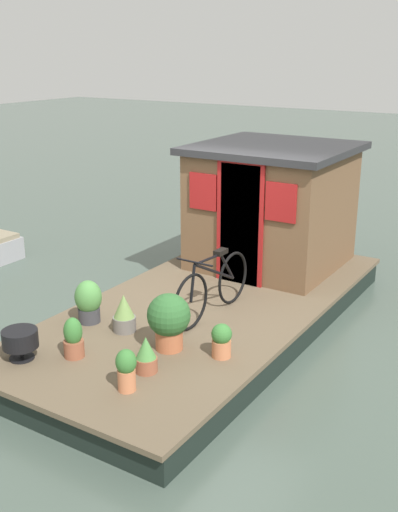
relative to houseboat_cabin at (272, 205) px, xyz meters
The scene contains 12 objects.
ground_plane 2.26m from the houseboat_cabin, behind, with size 60.00×60.00×0.00m, color #47564C.
houseboat_deck 2.16m from the houseboat_cabin, behind, with size 5.94×2.79×0.36m.
houseboat_cabin is the anchor object (origin of this frame).
bicycle 2.25m from the houseboat_cabin, behind, with size 1.66×0.50×0.83m.
potted_plant_succulent 3.27m from the houseboat_cabin, 163.26° to the right, with size 0.22×0.22×0.38m.
potted_plant_ivy 4.24m from the houseboat_cabin, behind, with size 0.21×0.21×0.44m.
potted_plant_rosemary 3.27m from the houseboat_cabin, behind, with size 0.48×0.48×0.65m.
potted_plant_thyme 3.21m from the houseboat_cabin, behind, with size 0.27×0.27×0.45m.
potted_plant_basil 4.00m from the houseboat_cabin, behind, with size 0.22×0.22×0.46m.
potted_plant_geranium 3.33m from the houseboat_cabin, 164.06° to the left, with size 0.33×0.33×0.53m.
potted_plant_sage 3.85m from the houseboat_cabin, behind, with size 0.23×0.23×0.39m.
charcoal_grill 4.39m from the houseboat_cabin, 168.41° to the left, with size 0.38×0.38×0.33m.
Camera 1 is at (-6.42, -3.93, 3.53)m, focal length 43.49 mm.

